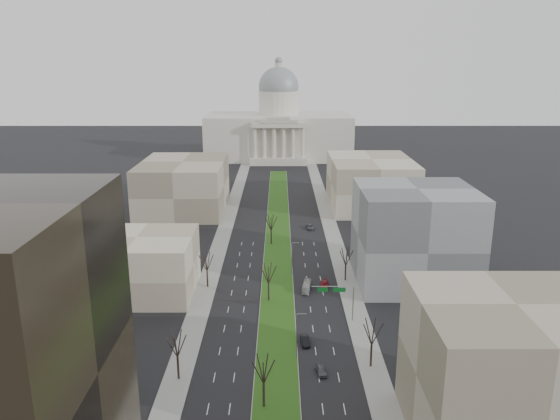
{
  "coord_description": "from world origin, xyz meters",
  "views": [
    {
      "loc": [
        0.57,
        -36.33,
        54.45
      ],
      "look_at": [
        0.66,
        108.79,
        13.92
      ],
      "focal_mm": 35.0,
      "sensor_mm": 36.0,
      "label": 1
    }
  ],
  "objects_px": {
    "car_black": "(305,340)",
    "car_grey_far": "(310,227)",
    "car_grey_near": "(321,370)",
    "box_van": "(307,286)",
    "car_red": "(324,285)"
  },
  "relations": [
    {
      "from": "car_black",
      "to": "car_red",
      "type": "xyz_separation_m",
      "value": [
        5.99,
        27.39,
        -0.05
      ]
    },
    {
      "from": "car_black",
      "to": "box_van",
      "type": "xyz_separation_m",
      "value": [
        1.56,
        25.9,
        0.24
      ]
    },
    {
      "from": "car_red",
      "to": "box_van",
      "type": "xyz_separation_m",
      "value": [
        -4.43,
        -1.5,
        0.29
      ]
    },
    {
      "from": "car_red",
      "to": "car_grey_far",
      "type": "xyz_separation_m",
      "value": [
        -0.88,
        47.83,
        -0.0
      ]
    },
    {
      "from": "car_grey_far",
      "to": "box_van",
      "type": "height_order",
      "value": "box_van"
    },
    {
      "from": "car_grey_near",
      "to": "box_van",
      "type": "height_order",
      "value": "box_van"
    },
    {
      "from": "car_grey_near",
      "to": "box_van",
      "type": "bearing_deg",
      "value": 83.54
    },
    {
      "from": "car_grey_far",
      "to": "box_van",
      "type": "distance_m",
      "value": 49.46
    },
    {
      "from": "car_grey_near",
      "to": "car_red",
      "type": "distance_m",
      "value": 38.14
    },
    {
      "from": "car_grey_near",
      "to": "car_grey_far",
      "type": "bearing_deg",
      "value": 80.4
    },
    {
      "from": "car_black",
      "to": "car_grey_far",
      "type": "bearing_deg",
      "value": 81.62
    },
    {
      "from": "box_van",
      "to": "car_grey_far",
      "type": "bearing_deg",
      "value": 94.46
    },
    {
      "from": "car_black",
      "to": "car_red",
      "type": "distance_m",
      "value": 28.04
    },
    {
      "from": "car_grey_near",
      "to": "car_grey_far",
      "type": "relative_size",
      "value": 0.79
    },
    {
      "from": "car_black",
      "to": "box_van",
      "type": "relative_size",
      "value": 0.64
    }
  ]
}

